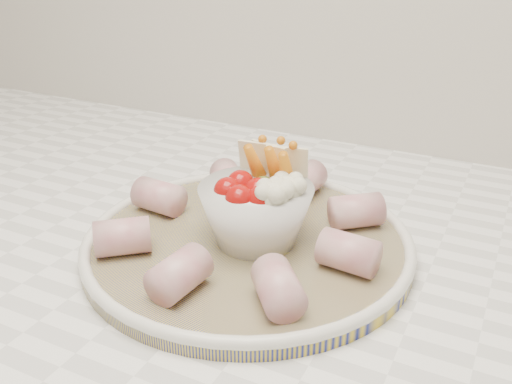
% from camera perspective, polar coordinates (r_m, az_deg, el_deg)
% --- Properties ---
extents(serving_platter, '(0.43, 0.43, 0.02)m').
position_cam_1_polar(serving_platter, '(0.59, -0.81, -5.00)').
color(serving_platter, navy).
rests_on(serving_platter, kitchen_counter).
extents(veggie_bowl, '(0.11, 0.11, 0.10)m').
position_cam_1_polar(veggie_bowl, '(0.56, 0.20, -1.56)').
color(veggie_bowl, white).
rests_on(veggie_bowl, serving_platter).
extents(cured_meat_rolls, '(0.28, 0.29, 0.04)m').
position_cam_1_polar(cured_meat_rolls, '(0.58, -0.87, -3.06)').
color(cured_meat_rolls, '#BB5565').
rests_on(cured_meat_rolls, serving_platter).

